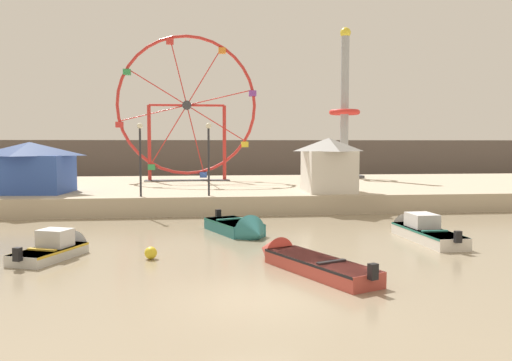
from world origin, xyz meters
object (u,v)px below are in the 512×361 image
object	(u,v)px
promenade_lamp_near	(209,148)
promenade_lamp_far	(140,149)
motorboat_teal_painted	(241,229)
ferris_wheel_red_frame	(187,108)
mooring_buoy_orange	(151,253)
carnival_booth_white_ticket	(329,164)
motorboat_white_red_stripe	(418,230)
drop_tower_steel_tower	(344,115)
motorboat_pale_grey	(61,248)
motorboat_faded_red	(301,260)
carnival_booth_blue_tent	(30,166)

from	to	relation	value
promenade_lamp_near	promenade_lamp_far	world-z (taller)	promenade_lamp_near
motorboat_teal_painted	ferris_wheel_red_frame	size ratio (longest dim) A/B	0.39
promenade_lamp_far	mooring_buoy_orange	bearing A→B (deg)	-82.58
promenade_lamp_near	carnival_booth_white_ticket	bearing A→B (deg)	11.51
motorboat_white_red_stripe	drop_tower_steel_tower	xyz separation A→B (m)	(3.23, 22.55, 6.10)
ferris_wheel_red_frame	drop_tower_steel_tower	distance (m)	13.60
mooring_buoy_orange	motorboat_pale_grey	bearing A→B (deg)	163.32
motorboat_faded_red	ferris_wheel_red_frame	bearing A→B (deg)	-15.02
motorboat_pale_grey	mooring_buoy_orange	distance (m)	3.43
ferris_wheel_red_frame	carnival_booth_white_ticket	size ratio (longest dim) A/B	3.11
drop_tower_steel_tower	carnival_booth_blue_tent	distance (m)	25.58
drop_tower_steel_tower	carnival_booth_white_ticket	xyz separation A→B (m)	(-4.70, -12.93, -3.64)
motorboat_faded_red	ferris_wheel_red_frame	world-z (taller)	ferris_wheel_red_frame
motorboat_teal_painted	promenade_lamp_far	distance (m)	9.06
mooring_buoy_orange	carnival_booth_blue_tent	bearing A→B (deg)	120.28
motorboat_teal_painted	mooring_buoy_orange	distance (m)	5.70
ferris_wheel_red_frame	promenade_lamp_far	distance (m)	12.59
carnival_booth_white_ticket	mooring_buoy_orange	bearing A→B (deg)	-126.79
drop_tower_steel_tower	carnival_booth_blue_tent	world-z (taller)	drop_tower_steel_tower
motorboat_teal_painted	mooring_buoy_orange	world-z (taller)	motorboat_teal_painted
ferris_wheel_red_frame	promenade_lamp_near	bearing A→B (deg)	-83.46
carnival_booth_blue_tent	motorboat_faded_red	bearing A→B (deg)	-44.88
promenade_lamp_far	promenade_lamp_near	bearing A→B (deg)	0.14
promenade_lamp_near	motorboat_white_red_stripe	bearing A→B (deg)	-42.83
motorboat_pale_grey	carnival_booth_white_ticket	distance (m)	17.57
motorboat_faded_red	promenade_lamp_near	size ratio (longest dim) A/B	1.39
motorboat_pale_grey	ferris_wheel_red_frame	bearing A→B (deg)	11.65
carnival_booth_blue_tent	carnival_booth_white_ticket	distance (m)	17.88
ferris_wheel_red_frame	carnival_booth_white_ticket	distance (m)	14.18
ferris_wheel_red_frame	carnival_booth_white_ticket	bearing A→B (deg)	-50.38
drop_tower_steel_tower	promenade_lamp_near	size ratio (longest dim) A/B	3.11
motorboat_faded_red	motorboat_pale_grey	size ratio (longest dim) A/B	1.48
carnival_booth_blue_tent	carnival_booth_white_ticket	size ratio (longest dim) A/B	1.41
carnival_booth_blue_tent	carnival_booth_white_ticket	xyz separation A→B (m)	(17.82, -1.41, 0.13)
motorboat_faded_red	carnival_booth_blue_tent	bearing A→B (deg)	15.45
motorboat_faded_red	motorboat_white_red_stripe	bearing A→B (deg)	-75.63
ferris_wheel_red_frame	drop_tower_steel_tower	xyz separation A→B (m)	(13.38, 2.45, -0.36)
carnival_booth_white_ticket	motorboat_teal_painted	bearing A→B (deg)	-125.92
ferris_wheel_red_frame	promenade_lamp_near	xyz separation A→B (m)	(1.37, -11.97, -3.04)
carnival_booth_blue_tent	promenade_lamp_near	distance (m)	10.97
motorboat_faded_red	motorboat_white_red_stripe	distance (m)	7.83
motorboat_teal_painted	promenade_lamp_far	xyz separation A→B (m)	(-5.03, 6.69, 3.47)
carnival_booth_blue_tent	carnival_booth_white_ticket	bearing A→B (deg)	0.97
promenade_lamp_near	mooring_buoy_orange	size ratio (longest dim) A/B	9.33
motorboat_pale_grey	promenade_lamp_far	xyz separation A→B (m)	(1.84, 10.14, 3.46)
drop_tower_steel_tower	mooring_buoy_orange	distance (m)	29.95
motorboat_teal_painted	carnival_booth_white_ticket	xyz separation A→B (m)	(6.06, 8.19, 2.52)
motorboat_white_red_stripe	promenade_lamp_near	bearing A→B (deg)	45.22
ferris_wheel_red_frame	carnival_booth_blue_tent	distance (m)	13.53
drop_tower_steel_tower	mooring_buoy_orange	bearing A→B (deg)	-119.30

